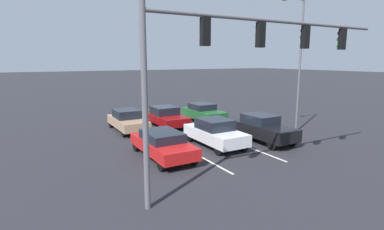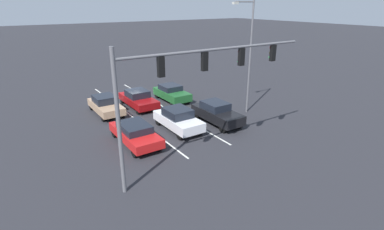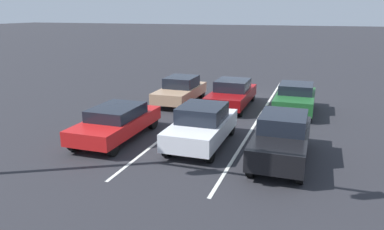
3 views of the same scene
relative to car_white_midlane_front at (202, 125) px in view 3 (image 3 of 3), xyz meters
name	(u,v)px [view 3 (image 3 of 3)]	position (x,y,z in m)	size (l,w,h in m)	color
ground_plane	(241,99)	(0.14, -8.27, -0.81)	(240.00, 240.00, 0.00)	#28282D
lane_stripe_left_divider	(260,115)	(-1.51, -5.06, -0.80)	(0.12, 18.41, 0.01)	silver
lane_stripe_center_divider	(198,110)	(1.78, -5.06, -0.80)	(0.12, 18.41, 0.01)	silver
car_white_midlane_front	(202,125)	(0.00, 0.00, 0.00)	(1.87, 4.31, 1.59)	silver
car_black_leftlane_front	(282,137)	(-3.10, 0.56, 0.03)	(1.78, 4.51, 1.63)	black
car_red_rightlane_front	(117,122)	(3.52, 0.43, -0.07)	(1.90, 4.65, 1.36)	red
car_maroon_midlane_second	(232,93)	(0.29, -6.35, -0.07)	(1.93, 4.63, 1.47)	maroon
car_tan_rightlane_second	(180,90)	(3.25, -6.27, -0.06)	(1.82, 4.36, 1.48)	tan
car_darkgreen_leftlane_second	(295,98)	(-3.08, -6.27, -0.05)	(1.88, 4.14, 1.46)	#1E5928
traffic_signal_gantry	(59,3)	(2.18, 5.12, 4.47)	(11.64, 0.37, 7.00)	slate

